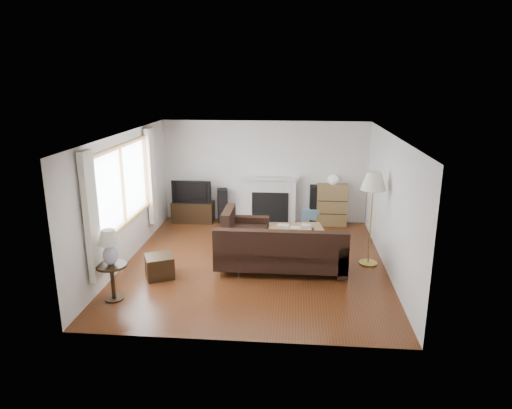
# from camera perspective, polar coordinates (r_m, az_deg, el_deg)

# --- Properties ---
(room) EXTENTS (5.10, 5.60, 2.54)m
(room) POSITION_cam_1_polar(r_m,az_deg,el_deg) (8.58, -0.18, 0.42)
(room) COLOR #572A13
(room) RESTS_ON ground
(window) EXTENTS (0.12, 2.74, 1.54)m
(window) POSITION_cam_1_polar(r_m,az_deg,el_deg) (8.88, -16.27, 2.30)
(window) COLOR brown
(window) RESTS_ON room
(curtain_near) EXTENTS (0.10, 0.35, 2.10)m
(curtain_near) POSITION_cam_1_polar(r_m,az_deg,el_deg) (7.55, -19.90, -1.51)
(curtain_near) COLOR white
(curtain_near) RESTS_ON room
(curtain_far) EXTENTS (0.10, 0.35, 2.10)m
(curtain_far) POSITION_cam_1_polar(r_m,az_deg,el_deg) (10.29, -12.95, 3.46)
(curtain_far) COLOR white
(curtain_far) RESTS_ON room
(fireplace) EXTENTS (1.40, 0.26, 1.15)m
(fireplace) POSITION_cam_1_polar(r_m,az_deg,el_deg) (11.29, 1.80, 0.62)
(fireplace) COLOR white
(fireplace) RESTS_ON room
(tv_stand) EXTENTS (1.02, 0.46, 0.51)m
(tv_stand) POSITION_cam_1_polar(r_m,az_deg,el_deg) (11.50, -7.85, -0.90)
(tv_stand) COLOR black
(tv_stand) RESTS_ON ground
(television) EXTENTS (0.98, 0.13, 0.56)m
(television) POSITION_cam_1_polar(r_m,az_deg,el_deg) (11.36, -7.95, 1.70)
(television) COLOR black
(television) RESTS_ON tv_stand
(speaker_left) EXTENTS (0.30, 0.33, 0.84)m
(speaker_left) POSITION_cam_1_polar(r_m,az_deg,el_deg) (11.37, -4.18, -0.11)
(speaker_left) COLOR black
(speaker_left) RESTS_ON ground
(speaker_right) EXTENTS (0.27, 0.33, 0.97)m
(speaker_right) POSITION_cam_1_polar(r_m,az_deg,el_deg) (11.22, 7.40, -0.08)
(speaker_right) COLOR black
(speaker_right) RESTS_ON ground
(bookshelf) EXTENTS (0.73, 0.35, 1.01)m
(bookshelf) POSITION_cam_1_polar(r_m,az_deg,el_deg) (11.22, 9.45, -0.05)
(bookshelf) COLOR olive
(bookshelf) RESTS_ON ground
(globe_lamp) EXTENTS (0.25, 0.25, 0.25)m
(globe_lamp) POSITION_cam_1_polar(r_m,az_deg,el_deg) (11.07, 9.59, 3.09)
(globe_lamp) COLOR white
(globe_lamp) RESTS_ON bookshelf
(sectional_sofa) EXTENTS (2.61, 1.90, 0.84)m
(sectional_sofa) POSITION_cam_1_polar(r_m,az_deg,el_deg) (8.52, 3.13, -5.60)
(sectional_sofa) COLOR black
(sectional_sofa) RESTS_ON ground
(coffee_table) EXTENTS (1.22, 0.78, 0.45)m
(coffee_table) POSITION_cam_1_polar(r_m,az_deg,el_deg) (9.78, 4.91, -4.01)
(coffee_table) COLOR #A37A4E
(coffee_table) RESTS_ON ground
(footstool) EXTENTS (0.63, 0.63, 0.40)m
(footstool) POSITION_cam_1_polar(r_m,az_deg,el_deg) (8.50, -11.96, -7.58)
(footstool) COLOR black
(footstool) RESTS_ON ground
(floor_lamp) EXTENTS (0.54, 0.54, 1.82)m
(floor_lamp) POSITION_cam_1_polar(r_m,az_deg,el_deg) (8.89, 14.19, -1.79)
(floor_lamp) COLOR gold
(floor_lamp) RESTS_ON ground
(side_table) EXTENTS (0.49, 0.49, 0.61)m
(side_table) POSITION_cam_1_polar(r_m,az_deg,el_deg) (7.83, -17.47, -9.23)
(side_table) COLOR black
(side_table) RESTS_ON ground
(table_lamp) EXTENTS (0.36, 0.36, 0.58)m
(table_lamp) POSITION_cam_1_polar(r_m,az_deg,el_deg) (7.60, -17.83, -5.15)
(table_lamp) COLOR silver
(table_lamp) RESTS_ON side_table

